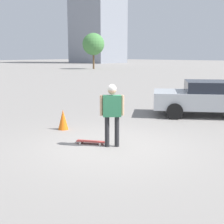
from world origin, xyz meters
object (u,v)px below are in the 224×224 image
at_px(skateboard, 91,142).
at_px(car_parked_near, 207,97).
at_px(traffic_cone, 63,120).
at_px(person, 112,108).

relative_size(skateboard, car_parked_near, 0.18).
bearing_deg(traffic_cone, skateboard, 72.67).
bearing_deg(person, skateboard, 154.25).
height_order(person, skateboard, person).
height_order(skateboard, car_parked_near, car_parked_near).
relative_size(skateboard, traffic_cone, 1.26).
bearing_deg(person, car_parked_near, 45.69).
bearing_deg(car_parked_near, traffic_cone, 31.84).
height_order(skateboard, traffic_cone, traffic_cone).
xyz_separation_m(person, skateboard, (0.19, -0.58, -0.95)).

